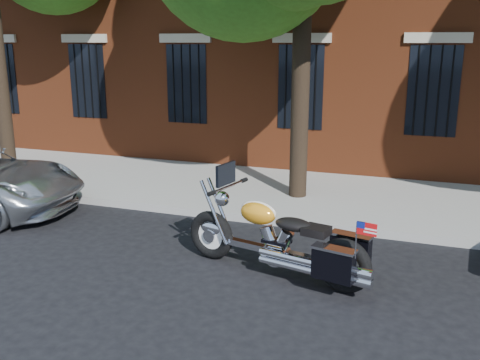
% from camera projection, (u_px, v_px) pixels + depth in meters
% --- Properties ---
extents(ground, '(120.00, 120.00, 0.00)m').
position_uv_depth(ground, '(226.00, 248.00, 8.74)').
color(ground, black).
rests_on(ground, ground).
extents(curb, '(40.00, 0.16, 0.15)m').
position_uv_depth(curb, '(252.00, 218.00, 9.98)').
color(curb, gray).
rests_on(curb, ground).
extents(sidewalk, '(40.00, 3.60, 0.15)m').
position_uv_depth(sidewalk, '(279.00, 192.00, 11.69)').
color(sidewalk, gray).
rests_on(sidewalk, ground).
extents(motorcycle, '(2.93, 1.31, 1.55)m').
position_uv_depth(motorcycle, '(283.00, 243.00, 7.55)').
color(motorcycle, black).
rests_on(motorcycle, ground).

